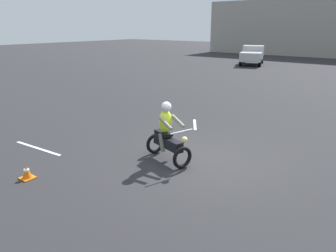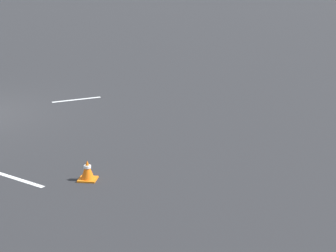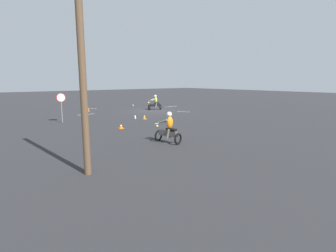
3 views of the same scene
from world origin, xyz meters
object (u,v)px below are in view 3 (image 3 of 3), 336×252
traffic_cone_near_left (144,117)px  traffic_cone_mid_center (88,109)px  motorcycle_rider_foreground (155,103)px  traffic_cone_mid_left (121,126)px  stop_sign (61,102)px  utility_pole_near (82,70)px  traffic_cone_near_right (154,105)px  motorcycle_rider_background (169,129)px

traffic_cone_near_left → traffic_cone_mid_center: size_ratio=0.82×
motorcycle_rider_foreground → traffic_cone_mid_left: 11.59m
stop_sign → traffic_cone_mid_center: (-4.48, -6.06, -1.42)m
motorcycle_rider_foreground → stop_sign: bearing=121.5°
traffic_cone_near_left → traffic_cone_mid_left: bearing=36.0°
motorcycle_rider_foreground → utility_pole_near: size_ratio=0.23×
stop_sign → utility_pole_near: size_ratio=0.32×
motorcycle_rider_foreground → traffic_cone_near_right: motorcycle_rider_foreground is taller
stop_sign → traffic_cone_near_left: bearing=158.5°
stop_sign → motorcycle_rider_background: bearing=102.6°
motorcycle_rider_background → utility_pole_near: utility_pole_near is taller
utility_pole_near → stop_sign: bearing=-103.1°
traffic_cone_near_left → utility_pole_near: 13.67m
traffic_cone_near_right → traffic_cone_mid_center: size_ratio=0.73×
stop_sign → traffic_cone_near_left: stop_sign is taller
motorcycle_rider_foreground → traffic_cone_mid_center: 7.22m
stop_sign → traffic_cone_near_right: 14.22m
motorcycle_rider_foreground → motorcycle_rider_background: same height
motorcycle_rider_background → traffic_cone_near_left: 8.80m
traffic_cone_near_right → utility_pole_near: bearing=48.9°
traffic_cone_near_left → traffic_cone_near_right: size_ratio=1.13×
traffic_cone_near_right → utility_pole_near: utility_pole_near is taller
traffic_cone_near_left → motorcycle_rider_background: bearing=64.9°
motorcycle_rider_background → traffic_cone_near_right: motorcycle_rider_background is taller
motorcycle_rider_background → stop_sign: bearing=88.6°
utility_pole_near → traffic_cone_near_left: bearing=-132.1°
motorcycle_rider_background → utility_pole_near: (5.15, 1.87, 2.86)m
traffic_cone_near_left → traffic_cone_near_right: (-6.85, -8.19, -0.02)m
motorcycle_rider_background → stop_sign: 10.62m
traffic_cone_near_left → utility_pole_near: utility_pole_near is taller
motorcycle_rider_background → stop_sign: size_ratio=0.72×
motorcycle_rider_background → traffic_cone_mid_left: motorcycle_rider_background is taller
stop_sign → utility_pole_near: 12.67m
traffic_cone_near_right → traffic_cone_mid_left: bearing=45.9°
motorcycle_rider_background → utility_pole_near: size_ratio=0.23×
stop_sign → traffic_cone_near_left: size_ratio=6.19×
traffic_cone_mid_left → utility_pole_near: utility_pole_near is taller
motorcycle_rider_foreground → traffic_cone_near_right: size_ratio=5.03×
traffic_cone_near_right → traffic_cone_mid_left: (10.53, 10.86, -0.01)m
stop_sign → traffic_cone_near_right: (-12.89, -5.81, -1.48)m
motorcycle_rider_foreground → traffic_cone_near_right: bearing=-16.2°
stop_sign → traffic_cone_near_left: (-6.04, 2.38, -1.46)m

